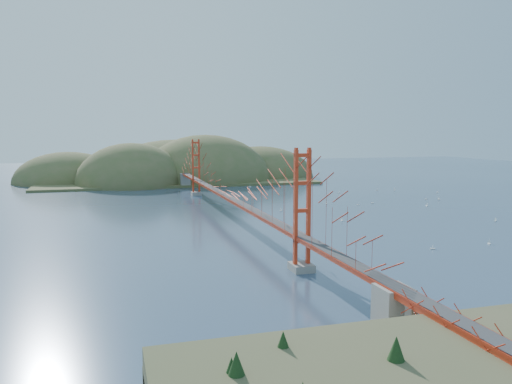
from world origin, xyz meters
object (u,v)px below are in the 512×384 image
object	(u,v)px
sailboat_1	(372,203)
sailboat_0	(342,220)
fort	(414,336)
bridge	(229,173)

from	to	relation	value
sailboat_1	sailboat_0	bearing A→B (deg)	-131.91
sailboat_1	sailboat_0	xyz separation A→B (m)	(-13.62, -15.17, -0.00)
fort	sailboat_0	distance (m)	44.03
bridge	sailboat_0	size ratio (longest dim) A/B	140.73
fort	sailboat_0	world-z (taller)	fort
bridge	sailboat_1	xyz separation A→B (m)	(29.34, 8.47, -6.86)
bridge	sailboat_1	size ratio (longest dim) A/B	138.05
fort	sailboat_0	bearing A→B (deg)	69.64
fort	bridge	bearing A→B (deg)	90.48
bridge	sailboat_0	bearing A→B (deg)	-23.10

